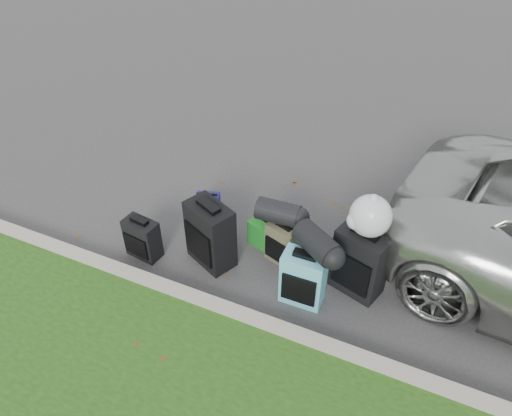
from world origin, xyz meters
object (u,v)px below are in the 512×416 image
at_px(suitcase_olive, 283,243).
at_px(tote_green, 262,232).
at_px(suitcase_large_black_left, 211,234).
at_px(suitcase_teal, 303,278).
at_px(suitcase_large_black_right, 360,262).
at_px(suitcase_small_black, 143,238).
at_px(tote_navy, 208,206).

height_order(suitcase_olive, tote_green, suitcase_olive).
bearing_deg(tote_green, suitcase_large_black_left, -112.69).
height_order(suitcase_teal, suitcase_large_black_right, suitcase_large_black_right).
height_order(suitcase_small_black, suitcase_teal, suitcase_teal).
bearing_deg(suitcase_small_black, tote_navy, 76.85).
xyz_separation_m(suitcase_small_black, suitcase_olive, (1.57, 0.61, 0.01)).
distance_m(suitcase_small_black, tote_green, 1.45).
relative_size(suitcase_olive, tote_navy, 1.62).
distance_m(tote_green, tote_navy, 0.88).
xyz_separation_m(suitcase_large_black_right, tote_navy, (-2.13, 0.43, -0.25)).
xyz_separation_m(suitcase_teal, tote_navy, (-1.63, 0.83, -0.17)).
relative_size(suitcase_olive, tote_green, 1.55).
relative_size(suitcase_large_black_left, suitcase_teal, 1.23).
relative_size(suitcase_large_black_left, suitcase_olive, 1.53).
relative_size(suitcase_large_black_left, tote_green, 2.37).
relative_size(suitcase_teal, suitcase_large_black_right, 0.80).
distance_m(suitcase_large_black_right, tote_green, 1.31).
height_order(suitcase_olive, tote_navy, suitcase_olive).
height_order(suitcase_olive, suitcase_teal, suitcase_teal).
bearing_deg(suitcase_olive, suitcase_large_black_right, 13.32).
bearing_deg(suitcase_olive, tote_green, 172.13).
bearing_deg(suitcase_large_black_left, suitcase_large_black_right, 33.15).
xyz_separation_m(suitcase_teal, tote_green, (-0.76, 0.65, -0.16)).
xyz_separation_m(suitcase_olive, suitcase_teal, (0.42, -0.48, 0.06)).
bearing_deg(suitcase_large_black_left, tote_green, 74.21).
height_order(suitcase_large_black_left, tote_green, suitcase_large_black_left).
bearing_deg(suitcase_olive, tote_navy, -177.92).
height_order(suitcase_teal, tote_green, suitcase_teal).
bearing_deg(suitcase_large_black_left, tote_navy, 145.90).
bearing_deg(suitcase_small_black, suitcase_large_black_left, 25.45).
bearing_deg(suitcase_large_black_right, suitcase_small_black, -151.22).
distance_m(suitcase_teal, tote_green, 1.02).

